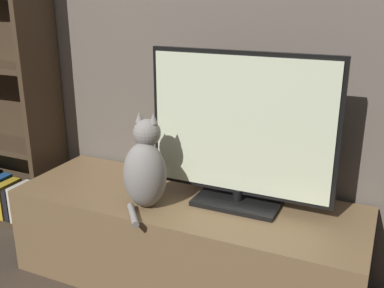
# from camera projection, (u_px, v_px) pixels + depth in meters

# --- Properties ---
(tv_stand) EXTENTS (1.59, 0.54, 0.42)m
(tv_stand) POSITION_uv_depth(u_px,v_px,m) (186.00, 240.00, 2.09)
(tv_stand) COLOR brown
(tv_stand) RESTS_ON ground_plane
(tv) EXTENTS (0.81, 0.22, 0.66)m
(tv) POSITION_uv_depth(u_px,v_px,m) (240.00, 133.00, 1.88)
(tv) COLOR black
(tv) RESTS_ON tv_stand
(cat) EXTENTS (0.20, 0.29, 0.41)m
(cat) POSITION_uv_depth(u_px,v_px,m) (146.00, 169.00, 1.91)
(cat) COLOR gray
(cat) RESTS_ON tv_stand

